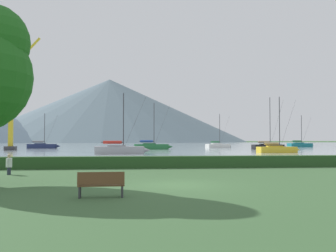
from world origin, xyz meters
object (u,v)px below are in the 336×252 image
sailboat_slip_1 (268,146)px  dock_crane (12,112)px  park_bench_near_path (101,183)px  sailboat_slip_2 (152,146)px  sailboat_slip_4 (120,149)px  person_seated_viewer (9,163)px  sailboat_slip_0 (300,145)px  sailboat_slip_7 (277,149)px  sailboat_slip_3 (42,146)px  sailboat_slip_6 (218,145)px

sailboat_slip_1 → dock_crane: size_ratio=0.50×
park_bench_near_path → dock_crane: (-21.34, 65.06, 6.97)m
sailboat_slip_2 → sailboat_slip_4: bearing=-104.3°
person_seated_viewer → sailboat_slip_4: bearing=88.6°
sailboat_slip_0 → sailboat_slip_7: sailboat_slip_7 is taller
sailboat_slip_4 → sailboat_slip_7: sailboat_slip_7 is taller
sailboat_slip_0 → sailboat_slip_4: (-49.89, -47.44, 0.02)m
sailboat_slip_1 → sailboat_slip_3: 52.83m
sailboat_slip_2 → dock_crane: (-27.90, -3.91, 6.81)m
sailboat_slip_0 → park_bench_near_path: 103.47m
sailboat_slip_0 → sailboat_slip_6: 26.34m
sailboat_slip_0 → person_seated_viewer: bearing=-134.3°
sailboat_slip_2 → sailboat_slip_7: sailboat_slip_2 is taller
sailboat_slip_0 → sailboat_slip_4: 68.85m
sailboat_slip_1 → park_bench_near_path: size_ratio=6.56×
sailboat_slip_4 → dock_crane: dock_crane is taller
sailboat_slip_6 → person_seated_viewer: (-30.79, -73.35, 0.09)m
sailboat_slip_0 → park_bench_near_path: size_ratio=5.25×
sailboat_slip_6 → park_bench_near_path: bearing=-122.3°
person_seated_viewer → sailboat_slip_1: bearing=65.5°
dock_crane → sailboat_slip_3: bearing=81.9°
person_seated_viewer → sailboat_slip_3: bearing=109.3°
sailboat_slip_4 → park_bench_near_path: bearing=-93.2°
sailboat_slip_1 → sailboat_slip_4: size_ratio=1.25×
sailboat_slip_4 → sailboat_slip_6: bearing=55.6°
person_seated_viewer → dock_crane: dock_crane is taller
sailboat_slip_1 → sailboat_slip_4: (-31.41, -23.31, 0.02)m
sailboat_slip_6 → park_bench_near_path: sailboat_slip_6 is taller
sailboat_slip_1 → sailboat_slip_4: bearing=-148.3°
park_bench_near_path → sailboat_slip_3: bearing=101.3°
sailboat_slip_0 → sailboat_slip_1: (-18.48, -24.13, -0.00)m
sailboat_slip_4 → park_bench_near_path: size_ratio=5.26×
sailboat_slip_6 → dock_crane: dock_crane is taller
park_bench_near_path → dock_crane: size_ratio=0.08×
park_bench_near_path → sailboat_slip_6: bearing=71.8°
sailboat_slip_7 → person_seated_viewer: bearing=-134.7°
sailboat_slip_1 → park_bench_near_path: (-31.54, -66.44, -0.12)m
sailboat_slip_4 → dock_crane: size_ratio=0.40×
park_bench_near_path → dock_crane: bearing=106.5°
sailboat_slip_4 → person_seated_viewer: 33.67m
sailboat_slip_2 → sailboat_slip_4: sailboat_slip_2 is taller
sailboat_slip_2 → sailboat_slip_7: size_ratio=1.11×
sailboat_slip_3 → park_bench_near_path: 84.25m
park_bench_near_path → person_seated_viewer: person_seated_viewer is taller
sailboat_slip_3 → park_bench_near_path: (18.92, -82.09, -0.10)m
sailboat_slip_6 → dock_crane: (-46.02, -18.34, 6.90)m
park_bench_near_path → sailboat_slip_0: bearing=59.4°
dock_crane → sailboat_slip_7: bearing=-22.7°
sailboat_slip_0 → person_seated_viewer: sailboat_slip_0 is taller
sailboat_slip_4 → sailboat_slip_7: (25.00, 2.49, -0.08)m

